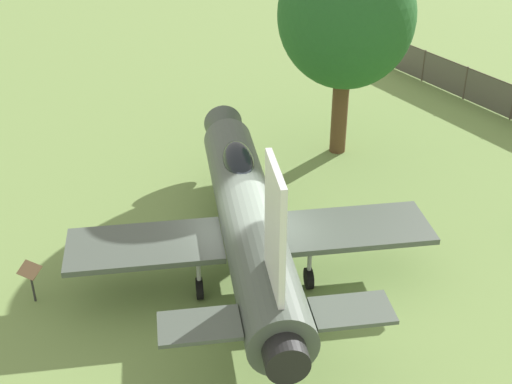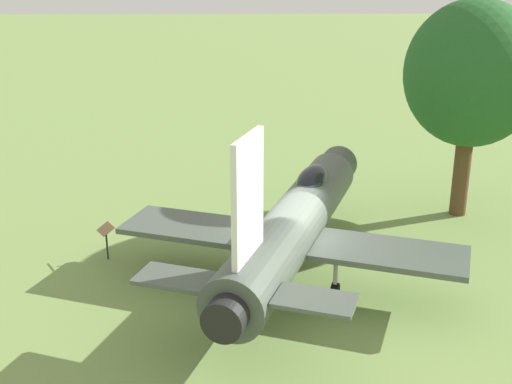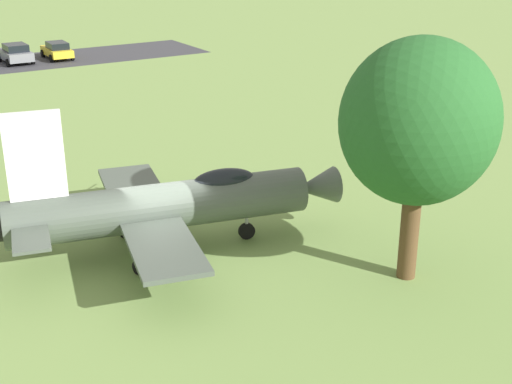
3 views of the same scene
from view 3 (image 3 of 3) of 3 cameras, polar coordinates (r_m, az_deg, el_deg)
ground_plane at (r=24.60m, az=-7.60°, el=-4.80°), size 200.00×200.00×0.00m
display_jet at (r=23.95m, az=-7.02°, el=-0.96°), size 11.86×9.90×5.34m
shade_tree at (r=21.36m, az=13.22°, el=5.55°), size 4.95×4.68×7.73m
info_plaque at (r=29.54m, az=-11.00°, el=1.35°), size 0.72×0.65×1.14m
parked_car_yellow at (r=61.16m, az=-16.00°, el=11.12°), size 2.39×4.30×1.44m
parked_car_gray at (r=60.33m, az=-19.12°, el=10.71°), size 2.50×4.22×1.57m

